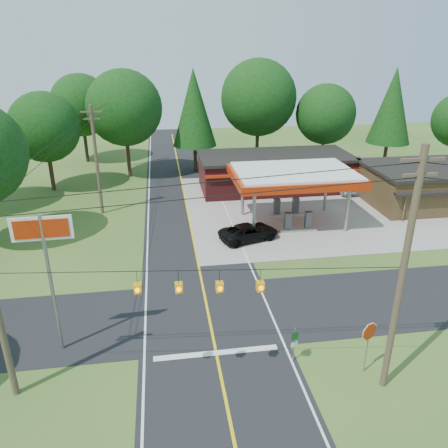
{
  "coord_description": "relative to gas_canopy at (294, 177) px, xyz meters",
  "views": [
    {
      "loc": [
        -2.32,
        -21.82,
        15.0
      ],
      "look_at": [
        2.0,
        7.0,
        2.8
      ],
      "focal_mm": 35.0,
      "sensor_mm": 36.0,
      "label": 1
    }
  ],
  "objects": [
    {
      "name": "big_stop_sign",
      "position": [
        -17.0,
        -15.01,
        1.48
      ],
      "size": [
        2.83,
        0.21,
        7.62
      ],
      "color": "gray",
      "rests_on": "ground"
    },
    {
      "name": "cross_road",
      "position": [
        -9.0,
        -13.0,
        -4.25
      ],
      "size": [
        70.0,
        7.0,
        0.02
      ],
      "primitive_type": "cube",
      "color": "black",
      "rests_on": "ground"
    },
    {
      "name": "convenience_store",
      "position": [
        1.0,
        9.98,
        -2.35
      ],
      "size": [
        16.4,
        7.55,
        3.8
      ],
      "color": "#58191C",
      "rests_on": "ground"
    },
    {
      "name": "lane_center_yellow",
      "position": [
        -9.0,
        -13.0,
        -4.24
      ],
      "size": [
        0.15,
        110.0,
        0.0
      ],
      "primitive_type": "cube",
      "color": "yellow",
      "rests_on": "main_highway"
    },
    {
      "name": "overhead_beacons",
      "position": [
        -10.0,
        -19.0,
        1.95
      ],
      "size": [
        17.04,
        2.04,
        1.03
      ],
      "color": "black",
      "rests_on": "ground"
    },
    {
      "name": "utility_pole_north",
      "position": [
        -15.5,
        22.0,
        0.48
      ],
      "size": [
        0.3,
        0.3,
        9.5
      ],
      "color": "#473828",
      "rests_on": "ground"
    },
    {
      "name": "route_sign_post",
      "position": [
        -5.2,
        -17.74,
        -3.1
      ],
      "size": [
        0.39,
        0.18,
        1.98
      ],
      "color": "gray",
      "rests_on": "ground"
    },
    {
      "name": "main_highway",
      "position": [
        -9.0,
        -13.0,
        -4.26
      ],
      "size": [
        8.0,
        120.0,
        0.02
      ],
      "primitive_type": "cube",
      "color": "black",
      "rests_on": "ground"
    },
    {
      "name": "utility_pole_near_right",
      "position": [
        -1.5,
        -20.0,
        1.69
      ],
      "size": [
        1.8,
        0.3,
        11.5
      ],
      "color": "#473828",
      "rests_on": "ground"
    },
    {
      "name": "utility_pole_far_left",
      "position": [
        -17.0,
        5.0,
        0.93
      ],
      "size": [
        1.8,
        0.3,
        10.0
      ],
      "color": "#473828",
      "rests_on": "ground"
    },
    {
      "name": "gas_canopy",
      "position": [
        0.0,
        0.0,
        0.0
      ],
      "size": [
        10.6,
        7.4,
        4.88
      ],
      "color": "gray",
      "rests_on": "ground"
    },
    {
      "name": "sedan_car",
      "position": [
        8.0,
        7.78,
        -3.48
      ],
      "size": [
        5.1,
        5.1,
        1.58
      ],
      "primitive_type": "imported",
      "rotation": [
        0.0,
        0.0,
        0.11
      ],
      "color": "silver",
      "rests_on": "ground"
    },
    {
      "name": "treeline_backdrop",
      "position": [
        -8.18,
        11.01,
        3.22
      ],
      "size": [
        70.27,
        51.59,
        13.3
      ],
      "color": "#332316",
      "rests_on": "ground"
    },
    {
      "name": "suv_car",
      "position": [
        -4.5,
        -3.0,
        -3.58
      ],
      "size": [
        6.19,
        6.19,
        1.37
      ],
      "primitive_type": "imported",
      "rotation": [
        0.0,
        0.0,
        1.88
      ],
      "color": "black",
      "rests_on": "ground"
    },
    {
      "name": "ground",
      "position": [
        -9.0,
        -13.0,
        -4.27
      ],
      "size": [
        120.0,
        120.0,
        0.0
      ],
      "primitive_type": "plane",
      "color": "#34581F",
      "rests_on": "ground"
    },
    {
      "name": "octagonal_stop_sign",
      "position": [
        -2.0,
        -19.01,
        -2.11
      ],
      "size": [
        0.91,
        0.41,
        2.86
      ],
      "color": "gray",
      "rests_on": "ground"
    }
  ]
}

